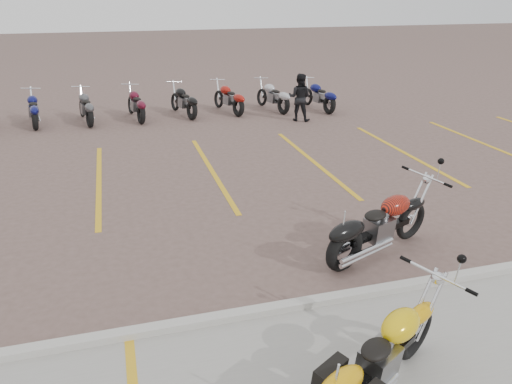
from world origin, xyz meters
TOP-DOWN VIEW (x-y plane):
  - ground at (0.00, 0.00)m, footprint 100.00×100.00m
  - curb at (0.00, -2.00)m, footprint 60.00×0.18m
  - parking_stripes at (0.00, 4.00)m, footprint 38.00×5.50m
  - yellow_cruiser at (0.23, -3.75)m, footprint 2.09×1.29m
  - flame_cruiser at (1.81, -0.91)m, footprint 2.33×1.06m
  - person_b at (3.89, 8.22)m, footprint 0.98×0.92m
  - bg_bike_row at (-2.31, 9.85)m, footprint 15.79×2.07m

SIDE VIEW (x-z plane):
  - ground at x=0.00m, z-range 0.00..0.00m
  - parking_stripes at x=0.00m, z-range 0.00..0.01m
  - curb at x=0.00m, z-range 0.00..0.12m
  - yellow_cruiser at x=0.23m, z-range 0.00..0.96m
  - flame_cruiser at x=1.81m, z-range 0.00..1.01m
  - bg_bike_row at x=-2.31m, z-range 0.00..1.10m
  - person_b at x=3.89m, z-range 0.00..1.59m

